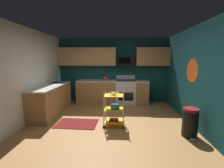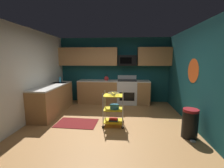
{
  "view_description": "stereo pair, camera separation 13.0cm",
  "coord_description": "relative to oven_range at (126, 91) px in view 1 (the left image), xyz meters",
  "views": [
    {
      "loc": [
        0.3,
        -3.95,
        1.75
      ],
      "look_at": [
        0.07,
        0.39,
        1.05
      ],
      "focal_mm": 24.77,
      "sensor_mm": 36.0,
      "label": 1
    },
    {
      "loc": [
        0.43,
        -3.94,
        1.75
      ],
      "look_at": [
        0.07,
        0.39,
        1.05
      ],
      "focal_mm": 24.77,
      "sensor_mm": 36.0,
      "label": 2
    }
  ],
  "objects": [
    {
      "name": "mixing_bowl_large",
      "position": [
        -0.35,
        -2.15,
        0.04
      ],
      "size": [
        0.25,
        0.25,
        0.11
      ],
      "color": "#338CBF",
      "rests_on": "rolling_cart"
    },
    {
      "name": "fruit_bowl",
      "position": [
        -0.38,
        -2.15,
        0.4
      ],
      "size": [
        0.27,
        0.27,
        0.07
      ],
      "color": "silver",
      "rests_on": "rolling_cart"
    },
    {
      "name": "counter_run",
      "position": [
        -1.33,
        -0.56,
        -0.01
      ],
      "size": [
        3.6,
        2.62,
        0.92
      ],
      "color": "#B27F4C",
      "rests_on": "ground"
    },
    {
      "name": "wall_left",
      "position": [
        -2.76,
        -2.1,
        0.82
      ],
      "size": [
        0.06,
        4.8,
        2.6
      ],
      "primitive_type": "cube",
      "color": "silver",
      "rests_on": "ground"
    },
    {
      "name": "microwave",
      "position": [
        -0.0,
        0.1,
        1.22
      ],
      "size": [
        0.7,
        0.39,
        0.4
      ],
      "color": "black"
    },
    {
      "name": "rolling_cart",
      "position": [
        -0.38,
        -2.15,
        -0.03
      ],
      "size": [
        0.57,
        0.41,
        0.91
      ],
      "color": "silver",
      "rests_on": "ground"
    },
    {
      "name": "floor",
      "position": [
        -0.53,
        -2.1,
        -0.5
      ],
      "size": [
        4.4,
        4.8,
        0.04
      ],
      "primitive_type": "cube",
      "color": "#A87542",
      "rests_on": "ground"
    },
    {
      "name": "floor_rug",
      "position": [
        -1.4,
        -2.1,
        -0.47
      ],
      "size": [
        1.13,
        0.74,
        0.01
      ],
      "primitive_type": "cube",
      "rotation": [
        0.0,
        0.0,
        -0.04
      ],
      "color": "maroon",
      "rests_on": "ground"
    },
    {
      "name": "kettle",
      "position": [
        -0.82,
        -0.0,
        0.52
      ],
      "size": [
        0.21,
        0.18,
        0.26
      ],
      "color": "red",
      "rests_on": "counter_run"
    },
    {
      "name": "wall_flower_decal",
      "position": [
        1.67,
        -1.87,
        0.97
      ],
      "size": [
        0.0,
        0.63,
        0.63
      ],
      "primitive_type": "cylinder",
      "rotation": [
        0.0,
        1.57,
        0.0
      ],
      "color": "#E5591E"
    },
    {
      "name": "trash_can",
      "position": [
        1.37,
        -2.64,
        -0.15
      ],
      "size": [
        0.34,
        0.42,
        0.66
      ],
      "color": "black",
      "rests_on": "ground"
    },
    {
      "name": "wall_right",
      "position": [
        1.7,
        -2.1,
        0.82
      ],
      "size": [
        0.06,
        4.8,
        2.6
      ],
      "primitive_type": "cube",
      "color": "#14474C",
      "rests_on": "ground"
    },
    {
      "name": "upper_cabinets",
      "position": [
        -0.64,
        0.13,
        1.37
      ],
      "size": [
        4.4,
        0.33,
        0.7
      ],
      "color": "#B27F4C"
    },
    {
      "name": "dish_soap_bottle",
      "position": [
        -2.38,
        -0.77,
        0.54
      ],
      "size": [
        0.06,
        0.06,
        0.2
      ],
      "primitive_type": "cylinder",
      "color": "#2D8CBF",
      "rests_on": "counter_run"
    },
    {
      "name": "oven_range",
      "position": [
        0.0,
        0.0,
        0.0
      ],
      "size": [
        0.76,
        0.65,
        1.1
      ],
      "color": "white",
      "rests_on": "ground"
    },
    {
      "name": "book_stack",
      "position": [
        -0.38,
        -2.15,
        -0.32
      ],
      "size": [
        0.24,
        0.18,
        0.06
      ],
      "color": "#1E4C8C",
      "rests_on": "rolling_cart"
    },
    {
      "name": "wall_back",
      "position": [
        -0.53,
        0.33,
        0.82
      ],
      "size": [
        4.52,
        0.06,
        2.6
      ],
      "primitive_type": "cube",
      "color": "#14474C",
      "rests_on": "ground"
    }
  ]
}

